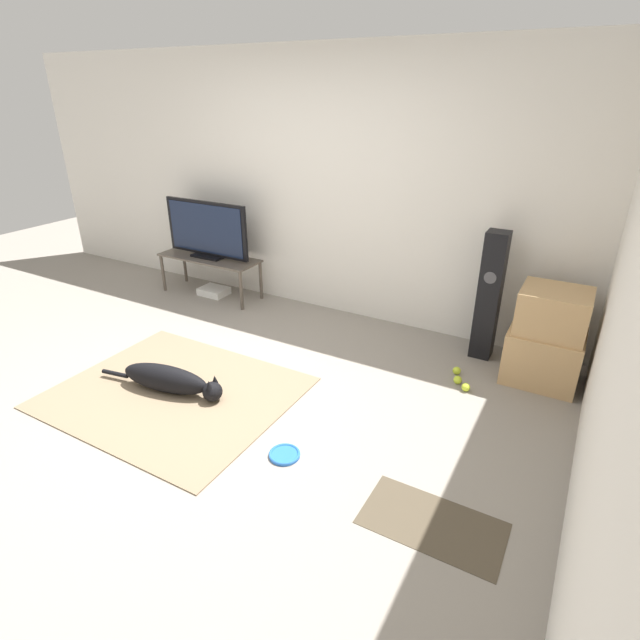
{
  "coord_description": "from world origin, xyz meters",
  "views": [
    {
      "loc": [
        2.39,
        -2.29,
        2.17
      ],
      "look_at": [
        0.58,
        0.91,
        0.45
      ],
      "focal_mm": 28.0,
      "sensor_mm": 36.0,
      "label": 1
    }
  ],
  "objects_px": {
    "cardboard_box_upper": "(554,311)",
    "game_console": "(214,291)",
    "dog": "(170,380)",
    "cardboard_box_lower": "(543,355)",
    "tennis_ball_near_speaker": "(466,387)",
    "tv_stand": "(209,261)",
    "frisbee": "(285,454)",
    "tennis_ball_loose_on_carpet": "(457,371)",
    "floor_speaker": "(489,296)",
    "tv": "(207,230)",
    "tennis_ball_by_boxes": "(458,380)"
  },
  "relations": [
    {
      "from": "tv_stand",
      "to": "frisbee",
      "type": "bearing_deg",
      "value": -40.57
    },
    {
      "from": "cardboard_box_upper",
      "to": "tv_stand",
      "type": "xyz_separation_m",
      "value": [
        -3.55,
        0.11,
        -0.21
      ]
    },
    {
      "from": "dog",
      "to": "tv",
      "type": "relative_size",
      "value": 1.02
    },
    {
      "from": "frisbee",
      "to": "floor_speaker",
      "type": "distance_m",
      "value": 2.21
    },
    {
      "from": "cardboard_box_upper",
      "to": "tennis_ball_by_boxes",
      "type": "xyz_separation_m",
      "value": [
        -0.57,
        -0.4,
        -0.57
      ]
    },
    {
      "from": "tennis_ball_near_speaker",
      "to": "cardboard_box_upper",
      "type": "bearing_deg",
      "value": 44.95
    },
    {
      "from": "frisbee",
      "to": "tennis_ball_near_speaker",
      "type": "xyz_separation_m",
      "value": [
        0.82,
        1.34,
        0.02
      ]
    },
    {
      "from": "tv_stand",
      "to": "tennis_ball_near_speaker",
      "type": "relative_size",
      "value": 18.04
    },
    {
      "from": "game_console",
      "to": "cardboard_box_lower",
      "type": "bearing_deg",
      "value": -1.78
    },
    {
      "from": "floor_speaker",
      "to": "tennis_ball_near_speaker",
      "type": "distance_m",
      "value": 0.84
    },
    {
      "from": "game_console",
      "to": "frisbee",
      "type": "bearing_deg",
      "value": -40.87
    },
    {
      "from": "frisbee",
      "to": "floor_speaker",
      "type": "relative_size",
      "value": 0.18
    },
    {
      "from": "tennis_ball_by_boxes",
      "to": "game_console",
      "type": "height_order",
      "value": "game_console"
    },
    {
      "from": "cardboard_box_lower",
      "to": "tv",
      "type": "distance_m",
      "value": 3.59
    },
    {
      "from": "dog",
      "to": "tennis_ball_by_boxes",
      "type": "height_order",
      "value": "dog"
    },
    {
      "from": "tv",
      "to": "dog",
      "type": "bearing_deg",
      "value": -58.33
    },
    {
      "from": "cardboard_box_lower",
      "to": "tv",
      "type": "xyz_separation_m",
      "value": [
        -3.55,
        0.11,
        0.54
      ]
    },
    {
      "from": "cardboard_box_lower",
      "to": "tv",
      "type": "height_order",
      "value": "tv"
    },
    {
      "from": "tennis_ball_loose_on_carpet",
      "to": "tv_stand",
      "type": "bearing_deg",
      "value": 172.86
    },
    {
      "from": "tv",
      "to": "tennis_ball_loose_on_carpet",
      "type": "xyz_separation_m",
      "value": [
        2.94,
        -0.37,
        -0.72
      ]
    },
    {
      "from": "cardboard_box_upper",
      "to": "tennis_ball_near_speaker",
      "type": "height_order",
      "value": "cardboard_box_upper"
    },
    {
      "from": "tennis_ball_loose_on_carpet",
      "to": "game_console",
      "type": "height_order",
      "value": "game_console"
    },
    {
      "from": "tennis_ball_loose_on_carpet",
      "to": "frisbee",
      "type": "bearing_deg",
      "value": -113.83
    },
    {
      "from": "dog",
      "to": "tennis_ball_near_speaker",
      "type": "bearing_deg",
      "value": 29.98
    },
    {
      "from": "dog",
      "to": "cardboard_box_lower",
      "type": "bearing_deg",
      "value": 33.45
    },
    {
      "from": "floor_speaker",
      "to": "tennis_ball_near_speaker",
      "type": "bearing_deg",
      "value": -86.66
    },
    {
      "from": "tv_stand",
      "to": "tennis_ball_loose_on_carpet",
      "type": "bearing_deg",
      "value": -7.14
    },
    {
      "from": "cardboard_box_upper",
      "to": "game_console",
      "type": "xyz_separation_m",
      "value": [
        -3.53,
        0.11,
        -0.57
      ]
    },
    {
      "from": "game_console",
      "to": "cardboard_box_upper",
      "type": "bearing_deg",
      "value": -1.77
    },
    {
      "from": "floor_speaker",
      "to": "tennis_ball_loose_on_carpet",
      "type": "distance_m",
      "value": 0.69
    },
    {
      "from": "tv_stand",
      "to": "game_console",
      "type": "xyz_separation_m",
      "value": [
        0.02,
        0.0,
        -0.36
      ]
    },
    {
      "from": "game_console",
      "to": "tennis_ball_loose_on_carpet",
      "type": "bearing_deg",
      "value": -7.24
    },
    {
      "from": "tv",
      "to": "frisbee",
      "type": "bearing_deg",
      "value": -40.62
    },
    {
      "from": "tennis_ball_by_boxes",
      "to": "tennis_ball_loose_on_carpet",
      "type": "distance_m",
      "value": 0.15
    },
    {
      "from": "tennis_ball_loose_on_carpet",
      "to": "dog",
      "type": "bearing_deg",
      "value": -143.73
    },
    {
      "from": "cardboard_box_lower",
      "to": "game_console",
      "type": "height_order",
      "value": "cardboard_box_lower"
    },
    {
      "from": "cardboard_box_upper",
      "to": "floor_speaker",
      "type": "distance_m",
      "value": 0.55
    },
    {
      "from": "tennis_ball_by_boxes",
      "to": "cardboard_box_lower",
      "type": "bearing_deg",
      "value": 35.77
    },
    {
      "from": "dog",
      "to": "frisbee",
      "type": "relative_size",
      "value": 5.31
    },
    {
      "from": "tv_stand",
      "to": "tennis_ball_by_boxes",
      "type": "distance_m",
      "value": 3.05
    },
    {
      "from": "dog",
      "to": "tv",
      "type": "bearing_deg",
      "value": 121.67
    },
    {
      "from": "dog",
      "to": "tennis_ball_near_speaker",
      "type": "relative_size",
      "value": 16.58
    },
    {
      "from": "cardboard_box_upper",
      "to": "tennis_ball_by_boxes",
      "type": "relative_size",
      "value": 7.64
    },
    {
      "from": "tv_stand",
      "to": "tennis_ball_near_speaker",
      "type": "xyz_separation_m",
      "value": [
        3.07,
        -0.59,
        -0.37
      ]
    },
    {
      "from": "tennis_ball_by_boxes",
      "to": "tennis_ball_near_speaker",
      "type": "distance_m",
      "value": 0.12
    },
    {
      "from": "frisbee",
      "to": "cardboard_box_upper",
      "type": "bearing_deg",
      "value": 54.49
    },
    {
      "from": "dog",
      "to": "game_console",
      "type": "relative_size",
      "value": 3.46
    },
    {
      "from": "floor_speaker",
      "to": "tennis_ball_loose_on_carpet",
      "type": "height_order",
      "value": "floor_speaker"
    },
    {
      "from": "cardboard_box_lower",
      "to": "cardboard_box_upper",
      "type": "relative_size",
      "value": 1.1
    },
    {
      "from": "cardboard_box_upper",
      "to": "tennis_ball_loose_on_carpet",
      "type": "height_order",
      "value": "cardboard_box_upper"
    }
  ]
}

